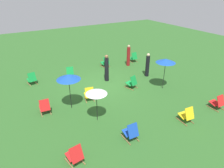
# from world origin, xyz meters

# --- Properties ---
(ground_plane) EXTENTS (40.00, 40.00, 0.00)m
(ground_plane) POSITION_xyz_m (0.00, 0.00, 0.00)
(ground_plane) COLOR #2D6026
(deckchair_0) EXTENTS (0.60, 0.83, 0.83)m
(deckchair_0) POSITION_xyz_m (4.07, -2.36, 0.37)
(deckchair_0) COLOR olive
(deckchair_0) RESTS_ON ground
(deckchair_1) EXTENTS (0.53, 0.79, 0.83)m
(deckchair_1) POSITION_xyz_m (-1.53, 5.71, 0.37)
(deckchair_1) COLOR olive
(deckchair_1) RESTS_ON ground
(deckchair_2) EXTENTS (0.66, 0.86, 0.83)m
(deckchair_2) POSITION_xyz_m (1.52, -2.11, 0.37)
(deckchair_2) COLOR olive
(deckchair_2) RESTS_ON ground
(deckchair_3) EXTENTS (0.59, 0.83, 0.83)m
(deckchair_3) POSITION_xyz_m (-1.67, -2.75, 0.37)
(deckchair_3) COLOR olive
(deckchair_3) RESTS_ON ground
(deckchair_4) EXTENTS (0.49, 0.77, 0.83)m
(deckchair_4) POSITION_xyz_m (1.52, 5.40, 0.37)
(deckchair_4) COLOR olive
(deckchair_4) RESTS_ON ground
(deckchair_5) EXTENTS (0.50, 0.77, 0.83)m
(deckchair_5) POSITION_xyz_m (-3.85, 5.72, 0.37)
(deckchair_5) COLOR olive
(deckchair_5) RESTS_ON ground
(deckchair_6) EXTENTS (0.64, 0.85, 0.83)m
(deckchair_6) POSITION_xyz_m (1.66, 1.46, 0.37)
(deckchair_6) COLOR olive
(deckchair_6) RESTS_ON ground
(deckchair_7) EXTENTS (0.59, 0.82, 0.83)m
(deckchair_7) POSITION_xyz_m (4.05, 5.43, 0.37)
(deckchair_7) COLOR olive
(deckchair_7) RESTS_ON ground
(deckchair_8) EXTENTS (0.52, 0.79, 0.83)m
(deckchair_8) POSITION_xyz_m (4.18, 1.53, 0.37)
(deckchair_8) COLOR olive
(deckchair_8) RESTS_ON ground
(deckchair_9) EXTENTS (0.67, 0.86, 0.83)m
(deckchair_9) POSITION_xyz_m (-1.33, 1.43, 0.37)
(deckchair_9) COLOR olive
(deckchair_9) RESTS_ON ground
(deckchair_10) EXTENTS (0.49, 0.76, 0.83)m
(deckchair_10) POSITION_xyz_m (-4.29, -2.54, 0.37)
(deckchair_10) COLOR olive
(deckchair_10) RESTS_ON ground
(umbrella_0) EXTENTS (1.19, 1.19, 1.98)m
(umbrella_0) POSITION_xyz_m (-3.02, 2.47, 1.85)
(umbrella_0) COLOR black
(umbrella_0) RESTS_ON ground
(umbrella_1) EXTENTS (1.01, 1.01, 1.70)m
(umbrella_1) POSITION_xyz_m (2.14, 3.45, 1.59)
(umbrella_1) COLOR black
(umbrella_1) RESTS_ON ground
(umbrella_2) EXTENTS (1.23, 1.23, 1.96)m
(umbrella_2) POSITION_xyz_m (2.85, 1.74, 1.83)
(umbrella_2) COLOR black
(umbrella_2) RESTS_ON ground
(person_0) EXTENTS (0.36, 0.36, 1.70)m
(person_0) POSITION_xyz_m (-3.38, 0.42, 0.82)
(person_0) COLOR black
(person_0) RESTS_ON ground
(person_1) EXTENTS (0.34, 0.34, 1.83)m
(person_1) POSITION_xyz_m (-0.49, -0.37, 0.89)
(person_1) COLOR black
(person_1) RESTS_ON ground
(person_2) EXTENTS (0.32, 0.32, 1.71)m
(person_2) POSITION_xyz_m (-3.41, -2.03, 0.82)
(person_2) COLOR maroon
(person_2) RESTS_ON ground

